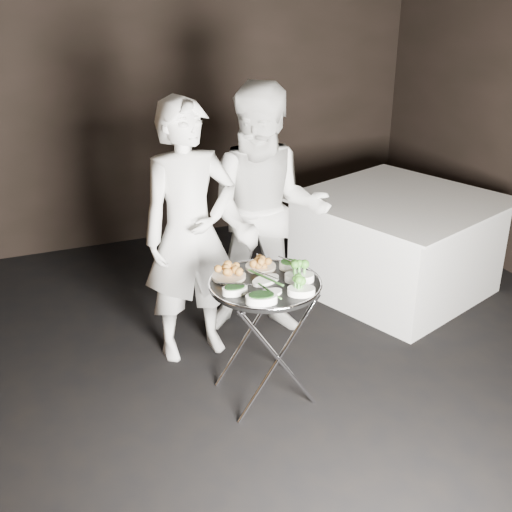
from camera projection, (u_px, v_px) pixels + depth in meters
name	position (u px, v px, depth m)	size (l,w,h in m)	color
floor	(279.00, 442.00, 3.89)	(6.00, 7.00, 0.05)	black
wall_back	(133.00, 95.00, 6.26)	(6.00, 0.05, 3.00)	black
tray_stand	(265.00, 335.00, 4.12)	(0.56, 0.47, 0.82)	silver
serving_tray	(265.00, 284.00, 3.97)	(0.71, 0.71, 0.04)	black
potato_plate_a	(229.00, 273.00, 4.02)	(0.22, 0.22, 0.08)	beige
potato_plate_b	(261.00, 263.00, 4.16)	(0.21, 0.21, 0.07)	beige
greens_bowl	(288.00, 264.00, 4.15)	(0.11, 0.11, 0.07)	white
asparagus_plate_a	(266.00, 279.00, 3.98)	(0.23, 0.18, 0.04)	white
asparagus_plate_b	(270.00, 292.00, 3.82)	(0.18, 0.12, 0.03)	white
spinach_bowl_a	(235.00, 289.00, 3.83)	(0.16, 0.10, 0.06)	white
spinach_bowl_b	(261.00, 297.00, 3.71)	(0.21, 0.17, 0.08)	white
broccoli_bowl_a	(299.00, 276.00, 3.98)	(0.22, 0.19, 0.08)	white
broccoli_bowl_b	(301.00, 289.00, 3.82)	(0.20, 0.17, 0.07)	white
serving_utensils	(263.00, 270.00, 4.01)	(0.59, 0.45, 0.01)	silver
waiter_left	(190.00, 233.00, 4.44)	(0.68, 0.45, 1.87)	silver
waiter_right	(267.00, 215.00, 4.71)	(0.93, 0.73, 1.92)	silver
dining_table	(396.00, 244.00, 5.57)	(1.50, 1.50, 0.86)	silver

